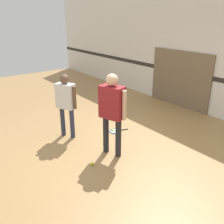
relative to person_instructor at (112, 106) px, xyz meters
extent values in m
plane|color=#A87F4C|center=(-0.11, 0.10, -1.00)|extent=(16.00, 16.00, 0.00)
cube|color=silver|center=(-0.11, 3.39, 0.60)|extent=(16.00, 0.06, 3.20)
cube|color=#2D2823|center=(-0.11, 3.36, 0.02)|extent=(16.00, 0.01, 0.12)
cube|color=#756047|center=(-1.06, 3.33, -0.19)|extent=(2.07, 0.05, 1.63)
cylinder|color=#232328|center=(-0.14, -0.04, -0.61)|extent=(0.11, 0.11, 0.78)
cylinder|color=#232328|center=(0.14, 0.04, -0.61)|extent=(0.11, 0.11, 0.78)
cube|color=maroon|center=(0.00, 0.00, 0.08)|extent=(0.51, 0.37, 0.62)
sphere|color=#DBAD89|center=(0.00, 0.00, 0.51)|extent=(0.23, 0.23, 0.23)
cylinder|color=#DBAD89|center=(-0.26, -0.08, 0.08)|extent=(0.08, 0.08, 0.55)
cylinder|color=#DBAD89|center=(0.26, 0.08, 0.08)|extent=(0.08, 0.08, 0.55)
cylinder|color=#2D334C|center=(-1.34, -0.38, -0.66)|extent=(0.10, 0.10, 0.69)
cylinder|color=#2D334C|center=(-1.10, -0.27, -0.66)|extent=(0.10, 0.10, 0.69)
cube|color=silver|center=(-1.22, -0.33, -0.04)|extent=(0.46, 0.37, 0.55)
sphere|color=brown|center=(-1.22, -0.33, 0.33)|extent=(0.20, 0.20, 0.20)
cylinder|color=brown|center=(-1.44, -0.43, -0.05)|extent=(0.07, 0.07, 0.49)
cylinder|color=brown|center=(-1.01, -0.23, -0.05)|extent=(0.07, 0.07, 0.49)
torus|color=blue|center=(-0.75, 0.67, -0.99)|extent=(0.36, 0.36, 0.02)
cylinder|color=silver|center=(-0.75, 0.67, -0.99)|extent=(0.24, 0.24, 0.01)
cylinder|color=black|center=(-0.69, 0.88, -0.99)|extent=(0.08, 0.19, 0.02)
sphere|color=black|center=(-0.66, 0.97, -0.99)|extent=(0.03, 0.03, 0.03)
sphere|color=#CCE038|center=(0.11, -0.55, -0.97)|extent=(0.07, 0.07, 0.07)
sphere|color=#CCE038|center=(-0.81, 0.62, -0.97)|extent=(0.07, 0.07, 0.07)
camera|label=1|loc=(3.45, -2.64, 1.60)|focal=40.00mm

